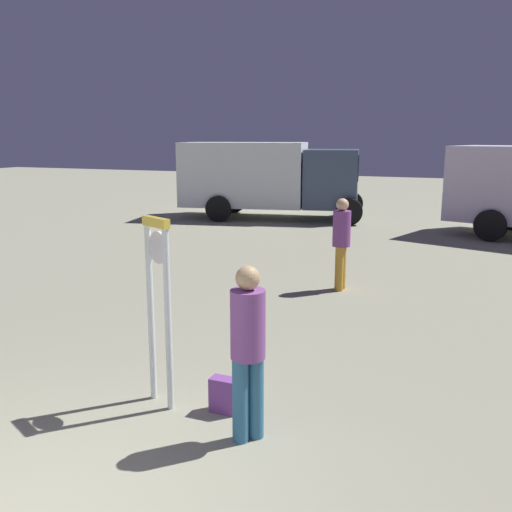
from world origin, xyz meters
name	(u,v)px	position (x,y,z in m)	size (l,w,h in m)	color
standing_clock	(159,294)	(-0.15, 2.34, 1.26)	(0.42, 0.26, 2.09)	white
person_near_clock	(248,345)	(1.03, 2.00, 0.98)	(0.34, 0.34, 1.75)	teal
backpack	(224,395)	(0.57, 2.42, 0.19)	(0.29, 0.21, 0.38)	#7A4090
person_distant	(341,239)	(0.48, 7.78, 0.99)	(0.34, 0.34, 1.78)	gold
box_truck_far	(267,176)	(-4.47, 16.49, 1.52)	(6.85, 3.77, 2.71)	white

